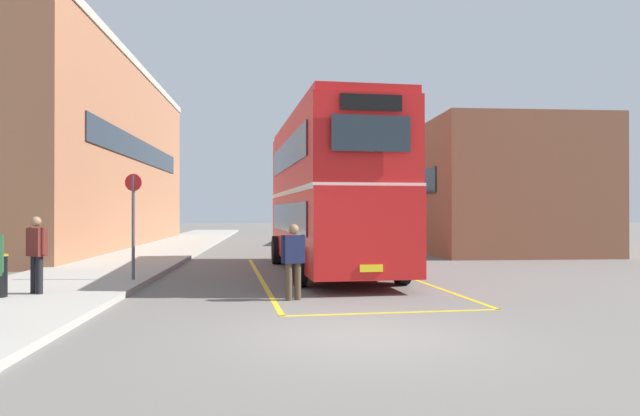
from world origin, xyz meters
TOP-DOWN VIEW (x-y plane):
  - ground_plane at (0.00, 14.40)m, footprint 135.60×135.60m
  - sidewalk_left at (-6.50, 16.80)m, footprint 4.00×57.60m
  - brick_building_left at (-11.44, 22.00)m, footprint 6.81×24.40m
  - depot_building_right at (9.05, 21.25)m, footprint 7.17×16.94m
  - double_decker_bus at (0.40, 8.88)m, footprint 3.54×10.36m
  - single_deck_bus at (3.09, 26.66)m, footprint 3.35×9.61m
  - pedestrian_boarding at (-0.88, 3.50)m, footprint 0.52×0.37m
  - pedestrian_waiting_near at (-6.30, 3.93)m, footprint 0.50×0.46m
  - bus_stop_sign at (-4.87, 6.34)m, footprint 0.44×0.11m
  - bay_marking_yellow at (0.48, 6.96)m, footprint 5.32×12.54m

SIDE VIEW (x-z plane):
  - ground_plane at x=0.00m, z-range 0.00..0.00m
  - bay_marking_yellow at x=0.48m, z-range 0.00..0.01m
  - sidewalk_left at x=-6.50m, z-range 0.00..0.14m
  - pedestrian_boarding at x=-0.88m, z-range 0.12..1.73m
  - pedestrian_waiting_near at x=-6.30m, z-range 0.26..1.89m
  - single_deck_bus at x=3.09m, z-range 0.13..3.15m
  - bus_stop_sign at x=-4.87m, z-range 0.41..3.11m
  - double_decker_bus at x=0.40m, z-range 0.14..4.89m
  - depot_building_right at x=9.05m, z-range 0.00..5.84m
  - brick_building_left at x=-11.44m, z-range 0.00..9.44m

